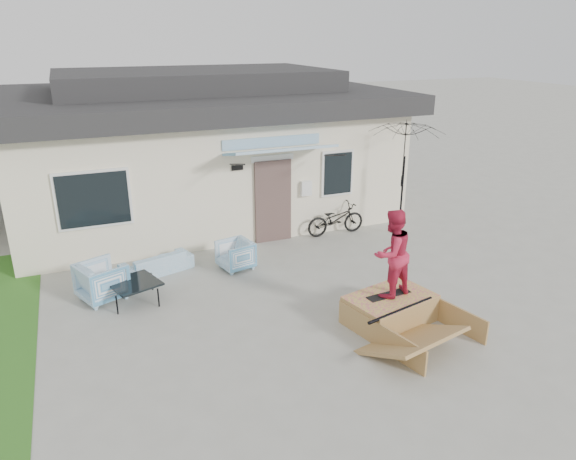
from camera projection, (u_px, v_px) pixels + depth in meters
name	position (u px, v px, depth m)	size (l,w,h in m)	color
ground	(311.00, 333.00, 9.39)	(90.00, 90.00, 0.00)	gray
house	(198.00, 144.00, 15.62)	(10.80, 8.49, 4.10)	beige
loveseat	(156.00, 260.00, 11.68)	(1.56, 0.46, 0.61)	#428DBD
armchair_left	(102.00, 279.00, 10.47)	(0.83, 0.78, 0.85)	#428DBD
armchair_right	(235.00, 254.00, 11.87)	(0.70, 0.65, 0.72)	#428DBD
coffee_table	(135.00, 292.00, 10.43)	(0.87, 0.87, 0.43)	black
bicycle	(336.00, 216.00, 13.86)	(0.56, 1.61, 1.03)	black
patio_umbrella	(404.00, 170.00, 13.41)	(2.20, 2.08, 2.20)	black
skate_ramp	(390.00, 309.00, 9.69)	(1.53, 2.05, 0.51)	olive
skateboard	(389.00, 294.00, 9.63)	(0.87, 0.22, 0.05)	black
skater	(392.00, 252.00, 9.34)	(0.80, 0.61, 1.63)	#C12242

